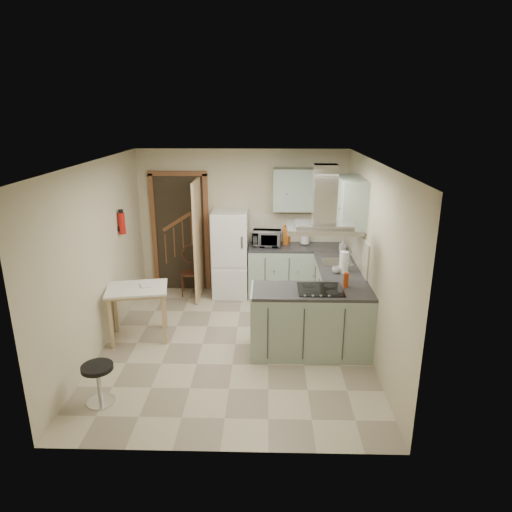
{
  "coord_description": "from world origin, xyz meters",
  "views": [
    {
      "loc": [
        0.44,
        -5.67,
        3.11
      ],
      "look_at": [
        0.28,
        0.45,
        1.15
      ],
      "focal_mm": 32.0,
      "sensor_mm": 36.0,
      "label": 1
    }
  ],
  "objects_px": {
    "fridge": "(230,254)",
    "drop_leaf_table": "(139,313)",
    "peninsula": "(311,321)",
    "extractor_hood": "(323,228)",
    "microwave": "(267,238)",
    "stool": "(99,384)",
    "bentwood_chair": "(190,273)"
  },
  "relations": [
    {
      "from": "drop_leaf_table",
      "to": "microwave",
      "type": "xyz_separation_m",
      "value": [
        1.79,
        1.65,
        0.65
      ]
    },
    {
      "from": "peninsula",
      "to": "extractor_hood",
      "type": "bearing_deg",
      "value": 0.0
    },
    {
      "from": "fridge",
      "to": "bentwood_chair",
      "type": "distance_m",
      "value": 0.79
    },
    {
      "from": "peninsula",
      "to": "fridge",
      "type": "bearing_deg",
      "value": 121.74
    },
    {
      "from": "fridge",
      "to": "microwave",
      "type": "height_order",
      "value": "fridge"
    },
    {
      "from": "drop_leaf_table",
      "to": "fridge",
      "type": "bearing_deg",
      "value": 43.45
    },
    {
      "from": "bentwood_chair",
      "to": "peninsula",
      "type": "bearing_deg",
      "value": -51.35
    },
    {
      "from": "fridge",
      "to": "extractor_hood",
      "type": "bearing_deg",
      "value": -56.21
    },
    {
      "from": "stool",
      "to": "microwave",
      "type": "xyz_separation_m",
      "value": [
        1.83,
        3.17,
        0.8
      ]
    },
    {
      "from": "peninsula",
      "to": "microwave",
      "type": "relative_size",
      "value": 3.28
    },
    {
      "from": "extractor_hood",
      "to": "stool",
      "type": "xyz_separation_m",
      "value": [
        -2.54,
        -1.18,
        -1.49
      ]
    },
    {
      "from": "peninsula",
      "to": "stool",
      "type": "xyz_separation_m",
      "value": [
        -2.44,
        -1.18,
        -0.22
      ]
    },
    {
      "from": "bentwood_chair",
      "to": "stool",
      "type": "height_order",
      "value": "bentwood_chair"
    },
    {
      "from": "extractor_hood",
      "to": "bentwood_chair",
      "type": "bearing_deg",
      "value": 135.72
    },
    {
      "from": "fridge",
      "to": "drop_leaf_table",
      "type": "height_order",
      "value": "fridge"
    },
    {
      "from": "extractor_hood",
      "to": "stool",
      "type": "distance_m",
      "value": 3.17
    },
    {
      "from": "stool",
      "to": "drop_leaf_table",
      "type": "bearing_deg",
      "value": 88.44
    },
    {
      "from": "peninsula",
      "to": "microwave",
      "type": "bearing_deg",
      "value": 106.78
    },
    {
      "from": "drop_leaf_table",
      "to": "stool",
      "type": "xyz_separation_m",
      "value": [
        -0.04,
        -1.52,
        -0.15
      ]
    },
    {
      "from": "extractor_hood",
      "to": "bentwood_chair",
      "type": "relative_size",
      "value": 1.13
    },
    {
      "from": "fridge",
      "to": "extractor_hood",
      "type": "xyz_separation_m",
      "value": [
        1.32,
        -1.98,
        0.97
      ]
    },
    {
      "from": "fridge",
      "to": "stool",
      "type": "bearing_deg",
      "value": -110.99
    },
    {
      "from": "peninsula",
      "to": "drop_leaf_table",
      "type": "height_order",
      "value": "peninsula"
    },
    {
      "from": "peninsula",
      "to": "bentwood_chair",
      "type": "distance_m",
      "value": 2.77
    },
    {
      "from": "extractor_hood",
      "to": "bentwood_chair",
      "type": "height_order",
      "value": "extractor_hood"
    },
    {
      "from": "extractor_hood",
      "to": "microwave",
      "type": "relative_size",
      "value": 1.9
    },
    {
      "from": "extractor_hood",
      "to": "microwave",
      "type": "bearing_deg",
      "value": 109.38
    },
    {
      "from": "peninsula",
      "to": "drop_leaf_table",
      "type": "relative_size",
      "value": 1.89
    },
    {
      "from": "bentwood_chair",
      "to": "extractor_hood",
      "type": "bearing_deg",
      "value": -49.9
    },
    {
      "from": "stool",
      "to": "peninsula",
      "type": "bearing_deg",
      "value": 25.77
    },
    {
      "from": "extractor_hood",
      "to": "stool",
      "type": "height_order",
      "value": "extractor_hood"
    },
    {
      "from": "peninsula",
      "to": "extractor_hood",
      "type": "relative_size",
      "value": 1.72
    }
  ]
}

